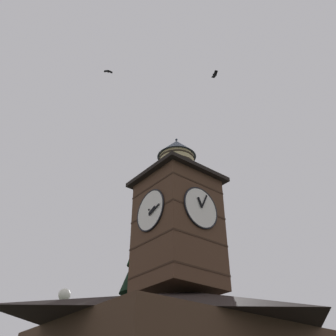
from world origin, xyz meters
The scene contains 5 objects.
clock_tower centered at (-0.55, -1.36, 10.59)m, with size 4.58×4.58×10.10m.
pine_tree_behind centered at (-2.05, -7.45, 5.62)m, with size 4.93×4.93×12.36m.
moon centered at (-10.59, -38.89, 15.20)m, with size 1.77×1.77×1.77m.
flying_bird_high centered at (-1.19, 1.98, 20.23)m, with size 0.46×0.71×0.17m.
flying_bird_low centered at (4.12, -3.14, 21.27)m, with size 0.60×0.40×0.13m.
Camera 1 is at (12.24, 13.69, 1.39)m, focal length 39.69 mm.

